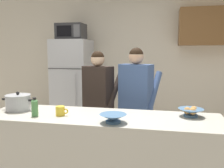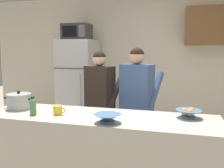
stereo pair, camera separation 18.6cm
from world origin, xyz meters
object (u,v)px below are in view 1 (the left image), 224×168
(person_by_sink, at_px, (136,96))
(microwave, at_px, (71,32))
(empty_bowl, at_px, (113,118))
(bottle_near_edge, at_px, (35,107))
(person_near_pot, at_px, (98,95))
(refrigerator, at_px, (73,89))
(coffee_mug, at_px, (60,111))
(cooking_pot, at_px, (18,102))
(bread_bowl, at_px, (191,112))

(person_by_sink, bearing_deg, microwave, 139.84)
(microwave, height_order, person_by_sink, microwave)
(empty_bowl, distance_m, bottle_near_edge, 0.81)
(person_near_pot, height_order, person_by_sink, person_by_sink)
(refrigerator, distance_m, coffee_mug, 2.01)
(cooking_pot, distance_m, coffee_mug, 0.56)
(empty_bowl, xyz_separation_m, bottle_near_edge, (-0.81, 0.06, 0.05))
(person_by_sink, relative_size, coffee_mug, 12.29)
(bread_bowl, distance_m, bottle_near_edge, 1.55)
(bread_bowl, bearing_deg, empty_bowl, -153.42)
(bread_bowl, height_order, empty_bowl, bread_bowl)
(microwave, relative_size, cooking_pot, 1.26)
(microwave, height_order, coffee_mug, microwave)
(bottle_near_edge, bearing_deg, microwave, 100.34)
(empty_bowl, bearing_deg, cooking_pot, 166.99)
(microwave, height_order, person_near_pot, microwave)
(microwave, xyz_separation_m, empty_bowl, (1.17, -2.04, -0.95))
(person_by_sink, height_order, cooking_pot, person_by_sink)
(cooking_pot, relative_size, empty_bowl, 1.54)
(person_by_sink, bearing_deg, person_near_pot, 170.00)
(person_near_pot, xyz_separation_m, person_by_sink, (0.52, -0.09, 0.03))
(coffee_mug, bearing_deg, microwave, 107.51)
(bread_bowl, height_order, bottle_near_edge, bottle_near_edge)
(person_near_pot, relative_size, bottle_near_edge, 8.25)
(microwave, relative_size, bread_bowl, 1.93)
(person_by_sink, height_order, bottle_near_edge, person_by_sink)
(person_by_sink, height_order, empty_bowl, person_by_sink)
(cooking_pot, xyz_separation_m, bread_bowl, (1.83, 0.10, -0.04))
(person_near_pot, height_order, cooking_pot, person_near_pot)
(coffee_mug, xyz_separation_m, empty_bowl, (0.57, -0.14, -0.00))
(microwave, bearing_deg, bread_bowl, -41.78)
(cooking_pot, xyz_separation_m, coffee_mug, (0.55, -0.12, -0.04))
(refrigerator, height_order, empty_bowl, refrigerator)
(microwave, distance_m, bottle_near_edge, 2.20)
(cooking_pot, height_order, bottle_near_edge, cooking_pot)
(person_near_pot, distance_m, bread_bowl, 1.33)
(person_by_sink, height_order, bread_bowl, person_by_sink)
(person_by_sink, xyz_separation_m, bread_bowl, (0.61, -0.60, -0.03))
(microwave, bearing_deg, refrigerator, 90.07)
(person_near_pot, xyz_separation_m, coffee_mug, (-0.15, -0.92, -0.00))
(cooking_pot, bearing_deg, microwave, 91.70)
(bread_bowl, xyz_separation_m, empty_bowl, (-0.71, -0.36, -0.00))
(refrigerator, xyz_separation_m, bread_bowl, (1.88, -1.70, 0.08))
(person_by_sink, bearing_deg, cooking_pot, -150.05)
(bottle_near_edge, bearing_deg, empty_bowl, -4.53)
(person_by_sink, distance_m, bottle_near_edge, 1.28)
(person_near_pot, xyz_separation_m, bread_bowl, (1.13, -0.70, 0.00))
(microwave, xyz_separation_m, coffee_mug, (0.60, -1.90, -0.94))
(microwave, relative_size, bottle_near_edge, 2.52)
(person_near_pot, distance_m, empty_bowl, 1.13)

